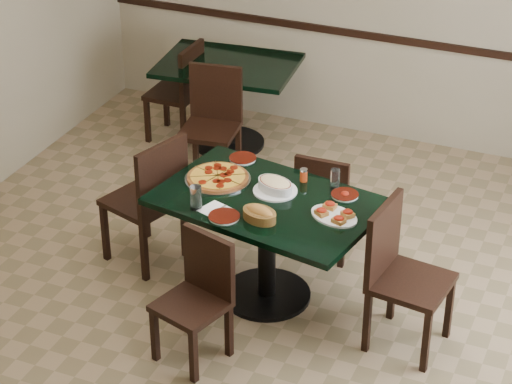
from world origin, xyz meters
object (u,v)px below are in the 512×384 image
at_px(chair_far, 325,200).
at_px(bruschetta_platter, 334,214).
at_px(back_table, 228,88).
at_px(bread_basket, 260,214).
at_px(main_table, 267,224).
at_px(chair_left, 152,195).
at_px(back_chair_near, 212,118).
at_px(chair_right, 399,268).
at_px(back_chair_left, 182,87).
at_px(pepperoni_pizza, 218,177).
at_px(chair_near, 199,292).
at_px(lasagna_casserole, 275,185).

relative_size(chair_far, bruschetta_platter, 2.14).
height_order(back_table, bread_basket, bread_basket).
height_order(main_table, chair_far, chair_far).
relative_size(main_table, chair_left, 1.56).
bearing_deg(back_chair_near, chair_right, -45.17).
bearing_deg(chair_left, back_table, -154.19).
height_order(main_table, bread_basket, bread_basket).
height_order(chair_right, bread_basket, chair_right).
xyz_separation_m(main_table, chair_far, (0.18, 0.61, -0.12)).
height_order(back_chair_left, pepperoni_pizza, back_chair_left).
xyz_separation_m(pepperoni_pizza, bread_basket, (0.44, -0.35, 0.02)).
distance_m(chair_right, pepperoni_pizza, 1.34).
height_order(chair_near, back_chair_near, back_chair_near).
xyz_separation_m(chair_left, pepperoni_pizza, (0.48, 0.03, 0.22)).
bearing_deg(bread_basket, main_table, 118.64).
bearing_deg(chair_near, back_table, 127.30).
distance_m(back_chair_left, lasagna_casserole, 2.37).
relative_size(chair_left, lasagna_casserole, 3.21).
distance_m(chair_right, back_chair_left, 3.15).
distance_m(main_table, chair_right, 0.91).
xyz_separation_m(chair_near, chair_right, (1.06, 0.58, 0.09)).
xyz_separation_m(chair_far, lasagna_casserole, (-0.17, -0.50, 0.35)).
bearing_deg(pepperoni_pizza, back_chair_near, 116.71).
bearing_deg(back_chair_left, chair_far, 54.53).
distance_m(chair_far, chair_near, 1.35).
xyz_separation_m(back_chair_near, bruschetta_platter, (1.50, -1.43, 0.26)).
height_order(back_chair_left, bruschetta_platter, back_chair_left).
bearing_deg(main_table, lasagna_casserole, 95.29).
xyz_separation_m(main_table, back_chair_near, (-1.04, 1.39, -0.06)).
bearing_deg(main_table, pepperoni_pizza, 174.82).
height_order(lasagna_casserole, bread_basket, bread_basket).
height_order(chair_far, chair_near, chair_far).
bearing_deg(pepperoni_pizza, chair_far, 41.46).
bearing_deg(main_table, chair_right, 3.30).
relative_size(chair_far, lasagna_casserole, 2.70).
height_order(chair_left, pepperoni_pizza, chair_left).
bearing_deg(bruschetta_platter, back_chair_near, 158.57).
relative_size(chair_left, back_chair_left, 1.11).
relative_size(pepperoni_pizza, lasagna_casserole, 1.44).
xyz_separation_m(chair_right, back_chair_left, (-2.46, 1.98, -0.05)).
relative_size(main_table, chair_right, 1.59).
bearing_deg(chair_far, back_chair_left, -36.73).
bearing_deg(chair_right, main_table, 90.40).
xyz_separation_m(chair_near, pepperoni_pizza, (-0.24, 0.80, 0.32)).
height_order(bread_basket, bruschetta_platter, bread_basket).
distance_m(back_chair_near, bread_basket, 1.98).
height_order(back_chair_near, pepperoni_pizza, back_chair_near).
distance_m(back_chair_left, bread_basket, 2.67).
xyz_separation_m(back_table, bruschetta_platter, (1.60, -1.97, 0.25)).
distance_m(back_chair_near, bruschetta_platter, 2.08).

